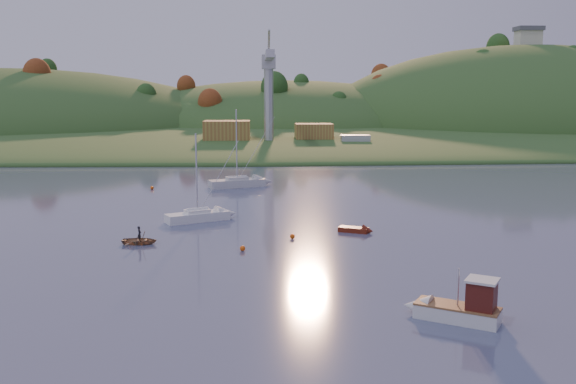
{
  "coord_description": "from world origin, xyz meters",
  "views": [
    {
      "loc": [
        -1.23,
        -31.44,
        14.54
      ],
      "look_at": [
        2.28,
        37.19,
        3.55
      ],
      "focal_mm": 40.0,
      "sensor_mm": 36.0,
      "label": 1
    }
  ],
  "objects_px": {
    "red_tender": "(360,230)",
    "fishing_boat": "(451,307)",
    "sailboat_near": "(197,215)",
    "sailboat_far": "(237,182)",
    "canoe": "(140,241)"
  },
  "relations": [
    {
      "from": "sailboat_near",
      "to": "sailboat_far",
      "type": "distance_m",
      "value": 25.52
    },
    {
      "from": "sailboat_far",
      "to": "sailboat_near",
      "type": "bearing_deg",
      "value": -117.32
    },
    {
      "from": "fishing_boat",
      "to": "red_tender",
      "type": "bearing_deg",
      "value": -54.79
    },
    {
      "from": "sailboat_near",
      "to": "canoe",
      "type": "xyz_separation_m",
      "value": [
        -4.55,
        -10.58,
        -0.32
      ]
    },
    {
      "from": "canoe",
      "to": "red_tender",
      "type": "bearing_deg",
      "value": -76.03
    },
    {
      "from": "fishing_boat",
      "to": "sailboat_near",
      "type": "distance_m",
      "value": 37.26
    },
    {
      "from": "canoe",
      "to": "sailboat_far",
      "type": "bearing_deg",
      "value": -9.05
    },
    {
      "from": "sailboat_far",
      "to": "canoe",
      "type": "relative_size",
      "value": 3.52
    },
    {
      "from": "fishing_boat",
      "to": "sailboat_far",
      "type": "distance_m",
      "value": 59.33
    },
    {
      "from": "fishing_boat",
      "to": "canoe",
      "type": "height_order",
      "value": "fishing_boat"
    },
    {
      "from": "fishing_boat",
      "to": "sailboat_far",
      "type": "bearing_deg",
      "value": -43.75
    },
    {
      "from": "fishing_boat",
      "to": "red_tender",
      "type": "xyz_separation_m",
      "value": [
        -1.69,
        25.37,
        -0.61
      ]
    },
    {
      "from": "red_tender",
      "to": "fishing_boat",
      "type": "bearing_deg",
      "value": -61.51
    },
    {
      "from": "sailboat_far",
      "to": "red_tender",
      "type": "relative_size",
      "value": 3.08
    },
    {
      "from": "sailboat_near",
      "to": "fishing_boat",
      "type": "bearing_deg",
      "value": -85.73
    }
  ]
}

